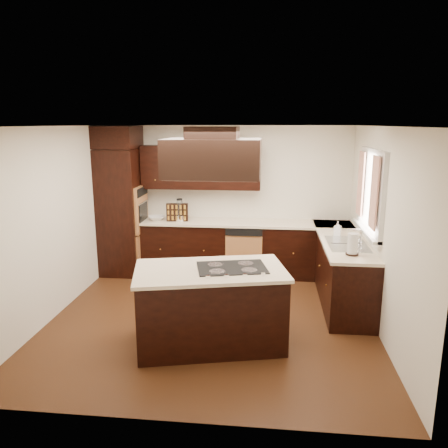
{
  "coord_description": "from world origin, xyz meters",
  "views": [
    {
      "loc": [
        0.74,
        -5.35,
        2.54
      ],
      "look_at": [
        0.1,
        0.6,
        1.15
      ],
      "focal_mm": 35.0,
      "sensor_mm": 36.0,
      "label": 1
    }
  ],
  "objects": [
    {
      "name": "wall_right",
      "position": [
        2.11,
        0.0,
        1.25
      ],
      "size": [
        0.02,
        4.2,
        2.5
      ],
      "primitive_type": "cube",
      "color": "beige",
      "rests_on": "ground"
    },
    {
      "name": "dishwasher_front",
      "position": [
        0.33,
        1.5,
        0.4
      ],
      "size": [
        0.6,
        0.05,
        0.72
      ],
      "primitive_type": "cube",
      "color": "#BD7B45",
      "rests_on": "floor"
    },
    {
      "name": "oven_column",
      "position": [
        -1.78,
        1.71,
        1.06
      ],
      "size": [
        0.65,
        0.75,
        2.12
      ],
      "primitive_type": "cube",
      "color": "black",
      "rests_on": "floor"
    },
    {
      "name": "blender_pitcher",
      "position": [
        -0.77,
        1.74,
        1.15
      ],
      "size": [
        0.13,
        0.13,
        0.26
      ],
      "primitive_type": "cone",
      "color": "silver",
      "rests_on": "blender_base"
    },
    {
      "name": "base_cabinets_right",
      "position": [
        1.8,
        0.9,
        0.44
      ],
      "size": [
        0.6,
        2.4,
        0.88
      ],
      "primitive_type": "cube",
      "color": "black",
      "rests_on": "floor"
    },
    {
      "name": "upper_cabinets",
      "position": [
        -0.43,
        1.93,
        1.81
      ],
      "size": [
        2.0,
        0.34,
        0.72
      ],
      "primitive_type": "cube",
      "color": "black",
      "rests_on": "wall_back"
    },
    {
      "name": "island",
      "position": [
        0.08,
        -0.68,
        0.44
      ],
      "size": [
        1.8,
        1.25,
        0.88
      ],
      "primitive_type": "cube",
      "rotation": [
        0.0,
        0.0,
        0.23
      ],
      "color": "black",
      "rests_on": "floor"
    },
    {
      "name": "range_hood",
      "position": [
        0.1,
        -0.55,
        2.16
      ],
      "size": [
        1.05,
        0.72,
        0.42
      ],
      "primitive_type": "cube",
      "color": "black",
      "rests_on": "ceiling"
    },
    {
      "name": "soap_bottle",
      "position": [
        1.73,
        1.01,
        1.03
      ],
      "size": [
        0.12,
        0.12,
        0.22
      ],
      "primitive_type": "imported",
      "rotation": [
        0.0,
        0.0,
        -0.28
      ],
      "color": "silver",
      "rests_on": "countertop_right"
    },
    {
      "name": "wall_back",
      "position": [
        0.0,
        2.11,
        1.25
      ],
      "size": [
        4.2,
        0.02,
        2.5
      ],
      "primitive_type": "cube",
      "color": "beige",
      "rests_on": "ground"
    },
    {
      "name": "curtain_left",
      "position": [
        2.01,
        0.13,
        1.7
      ],
      "size": [
        0.02,
        0.34,
        0.9
      ],
      "primitive_type": "cube",
      "color": "#FEDDC4",
      "rests_on": "wall_right"
    },
    {
      "name": "wall_oven_face",
      "position": [
        -1.43,
        1.71,
        1.12
      ],
      "size": [
        0.05,
        0.62,
        0.78
      ],
      "primitive_type": "cube",
      "color": "#BD7B45",
      "rests_on": "oven_column"
    },
    {
      "name": "ceiling",
      "position": [
        0.0,
        0.0,
        2.51
      ],
      "size": [
        4.2,
        4.2,
        0.02
      ],
      "primitive_type": "cube",
      "color": "white",
      "rests_on": "ground"
    },
    {
      "name": "wall_front",
      "position": [
        0.0,
        -2.11,
        1.25
      ],
      "size": [
        4.2,
        0.02,
        2.5
      ],
      "primitive_type": "cube",
      "color": "beige",
      "rests_on": "ground"
    },
    {
      "name": "sink_rim",
      "position": [
        1.8,
        0.55,
        0.92
      ],
      "size": [
        0.52,
        0.84,
        0.01
      ],
      "primitive_type": "cube",
      "color": "silver",
      "rests_on": "countertop_right"
    },
    {
      "name": "island_top",
      "position": [
        0.08,
        -0.68,
        0.9
      ],
      "size": [
        1.87,
        1.32,
        0.04
      ],
      "primitive_type": "cube",
      "rotation": [
        0.0,
        0.0,
        0.23
      ],
      "color": "beige",
      "rests_on": "island"
    },
    {
      "name": "window_pane",
      "position": [
        2.1,
        0.55,
        1.65
      ],
      "size": [
        0.0,
        1.2,
        1.0
      ],
      "primitive_type": "cube",
      "color": "white",
      "rests_on": "wall_right"
    },
    {
      "name": "countertop_right",
      "position": [
        1.79,
        0.9,
        0.9
      ],
      "size": [
        0.63,
        2.4,
        0.04
      ],
      "primitive_type": "cube",
      "color": "beige",
      "rests_on": "base_cabinets_right"
    },
    {
      "name": "countertop_back",
      "position": [
        0.03,
        1.79,
        0.9
      ],
      "size": [
        2.93,
        0.63,
        0.04
      ],
      "primitive_type": "cube",
      "color": "beige",
      "rests_on": "base_cabinets_back"
    },
    {
      "name": "cooktop",
      "position": [
        0.32,
        -0.62,
        0.93
      ],
      "size": [
        0.87,
        0.68,
        0.01
      ],
      "primitive_type": "cube",
      "rotation": [
        0.0,
        0.0,
        0.23
      ],
      "color": "black",
      "rests_on": "island_top"
    },
    {
      "name": "floor",
      "position": [
        0.0,
        0.0,
        -0.01
      ],
      "size": [
        4.2,
        4.2,
        0.02
      ],
      "primitive_type": "cube",
      "color": "#532D15",
      "rests_on": "ground"
    },
    {
      "name": "blender_base",
      "position": [
        -0.77,
        1.74,
        0.97
      ],
      "size": [
        0.15,
        0.15,
        0.1
      ],
      "primitive_type": "cylinder",
      "color": "silver",
      "rests_on": "countertop_back"
    },
    {
      "name": "spice_rack",
      "position": [
        -0.81,
        1.73,
        1.07
      ],
      "size": [
        0.37,
        0.14,
        0.3
      ],
      "primitive_type": "cube",
      "rotation": [
        0.0,
        0.0,
        0.14
      ],
      "color": "black",
      "rests_on": "countertop_back"
    },
    {
      "name": "wall_left",
      "position": [
        -2.11,
        0.0,
        1.25
      ],
      "size": [
        0.02,
        4.2,
        2.5
      ],
      "primitive_type": "cube",
      "color": "beige",
      "rests_on": "ground"
    },
    {
      "name": "paper_towel",
      "position": [
        1.78,
        0.04,
        1.06
      ],
      "size": [
        0.17,
        0.17,
        0.28
      ],
      "primitive_type": "cylinder",
      "rotation": [
        0.0,
        0.0,
        -0.37
      ],
      "color": "silver",
      "rests_on": "countertop_right"
    },
    {
      "name": "hood_duct",
      "position": [
        0.1,
        -0.55,
        2.44
      ],
      "size": [
        0.55,
        0.5,
        0.13
      ],
      "primitive_type": "cube",
      "color": "black",
      "rests_on": "ceiling"
    },
    {
      "name": "curtain_right",
      "position": [
        2.01,
        0.97,
        1.7
      ],
      "size": [
        0.02,
        0.34,
        0.9
      ],
      "primitive_type": "cube",
      "color": "#FEDDC4",
      "rests_on": "wall_right"
    },
    {
      "name": "mixing_bowl",
      "position": [
        -1.18,
        1.77,
        0.95
      ],
      "size": [
        0.34,
        0.34,
        0.07
      ],
      "primitive_type": "imported",
      "rotation": [
        0.0,
        0.0,
        0.26
      ],
      "color": "silver",
      "rests_on": "countertop_back"
    },
    {
      "name": "base_cabinets_back",
      "position": [
        0.03,
        1.8,
        0.44
      ],
      "size": [
        2.93,
        0.6,
        0.88
      ],
      "primitive_type": "cube",
      "color": "black",
      "rests_on": "floor"
    },
    {
      "name": "window_frame",
      "position": [
        2.07,
        0.55,
        1.65
      ],
      "size": [
        0.06,
        1.32,
        1.12
      ],
      "primitive_type": "cube",
      "color": "silver",
      "rests_on": "wall_right"
    }
  ]
}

